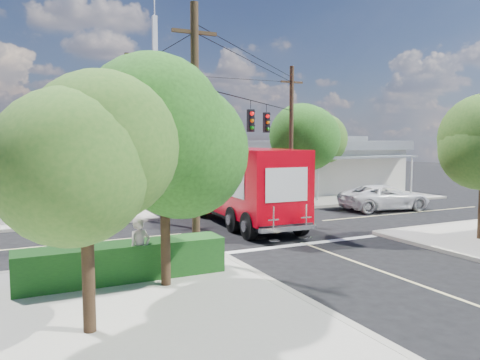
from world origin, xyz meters
TOP-DOWN VIEW (x-y plane):
  - ground at (0.00, 0.00)m, footprint 120.00×120.00m
  - sidewalk_ne at (10.88, 10.88)m, footprint 14.12×14.12m
  - sidewalk_nw at (-10.88, 10.88)m, footprint 14.12×14.12m
  - road_markings at (0.00, -1.47)m, footprint 32.00×32.00m
  - building_ne at (12.50, 11.97)m, footprint 11.80×10.20m
  - radio_tower at (0.50, 20.00)m, footprint 0.80×0.80m
  - tree_sw_front at (-6.99, -7.54)m, footprint 3.88×3.78m
  - tree_sw_back at (-9.49, -10.04)m, footprint 3.56×3.42m
  - tree_ne_front at (7.21, 6.76)m, footprint 4.21×4.14m
  - tree_ne_back at (9.81, 8.96)m, footprint 3.77×3.66m
  - palm_nw_front at (-7.50, 7.50)m, footprint 3.01×3.08m
  - palm_nw_back at (-9.50, 9.00)m, footprint 3.01×3.08m
  - utility_poles at (-1.58, 1.60)m, footprint 12.00×10.68m
  - picket_fence at (-7.80, -5.60)m, footprint 5.94×0.06m
  - hedge_sw at (-8.00, -6.40)m, footprint 6.20×1.20m
  - vending_boxes at (6.50, 6.20)m, footprint 1.90×0.50m
  - delivery_truck at (-0.35, 0.46)m, footprint 3.25×9.17m
  - parked_car at (9.74, 1.52)m, footprint 5.90×3.30m
  - pedestrian at (-7.57, -6.77)m, footprint 0.80×0.66m

SIDE VIEW (x-z plane):
  - ground at x=0.00m, z-range 0.00..0.00m
  - road_markings at x=0.00m, z-range 0.00..0.01m
  - sidewalk_ne at x=10.88m, z-range 0.00..0.14m
  - sidewalk_nw at x=-10.88m, z-range 0.00..0.14m
  - picket_fence at x=-7.80m, z-range 0.18..1.18m
  - hedge_sw at x=-8.00m, z-range 0.14..1.24m
  - vending_boxes at x=6.50m, z-range 0.14..1.24m
  - parked_car at x=9.74m, z-range 0.00..1.56m
  - pedestrian at x=-7.57m, z-range 0.14..2.04m
  - delivery_truck at x=-0.35m, z-range 0.03..3.95m
  - building_ne at x=12.50m, z-range 0.07..4.57m
  - tree_sw_back at x=-9.49m, z-range 1.19..6.60m
  - tree_ne_back at x=9.81m, z-range 1.27..7.10m
  - tree_sw_front at x=-6.99m, z-range 1.32..7.35m
  - palm_nw_back at x=-9.50m, z-range 2.08..7.27m
  - utility_poles at x=-1.58m, z-range 0.17..9.17m
  - tree_ne_front at x=7.21m, z-range 1.44..8.09m
  - palm_nw_front at x=-7.50m, z-range 2.25..7.84m
  - radio_tower at x=0.50m, z-range -2.86..14.14m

